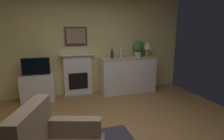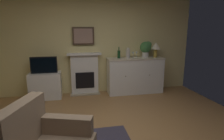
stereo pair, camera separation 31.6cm
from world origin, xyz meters
The scene contains 12 objects.
wall_rear centered at (0.00, 2.56, 1.41)m, with size 5.55×0.06×2.83m, color #EAD68C.
fireplace_unit centered at (-0.21, 2.43, 0.55)m, with size 0.87×0.30×1.10m.
framed_picture centered at (-0.21, 2.48, 1.53)m, with size 0.55×0.04×0.45m.
sideboard_cabinet centered at (1.13, 2.26, 0.48)m, with size 1.51×0.49×0.95m.
table_lamp centered at (1.69, 2.26, 1.23)m, with size 0.26×0.26×0.40m.
wine_bottle centered at (0.68, 2.30, 1.06)m, with size 0.08×0.08×0.29m.
wine_glass_left centered at (1.05, 2.23, 1.08)m, with size 0.07×0.07×0.16m.
wine_glass_center centered at (1.16, 2.28, 1.08)m, with size 0.07×0.07×0.16m.
vase_decorative centered at (0.91, 2.21, 1.09)m, with size 0.11×0.11×0.28m.
tv_cabinet centered at (-1.19, 2.27, 0.32)m, with size 0.75×0.42×0.65m.
tv_set centered at (-1.19, 2.25, 0.85)m, with size 0.62×0.07×0.40m.
potted_plant_small centered at (1.43, 2.30, 1.21)m, with size 0.30×0.30×0.43m.
Camera 2 is at (-0.46, -2.38, 1.65)m, focal length 29.70 mm.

